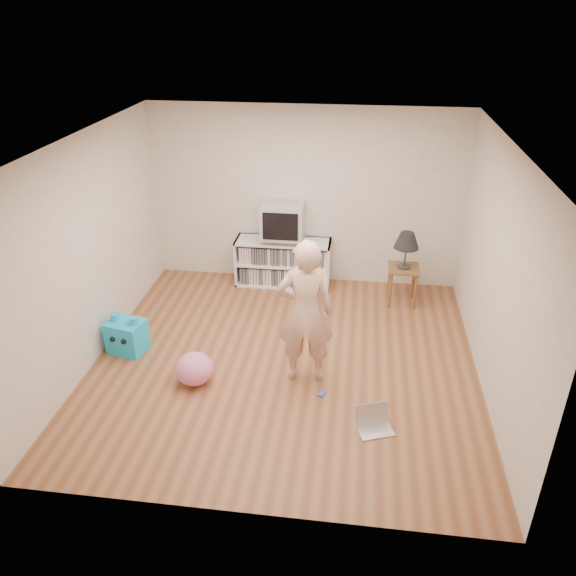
# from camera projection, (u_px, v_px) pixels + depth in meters

# --- Properties ---
(ground) EXTENTS (4.50, 4.50, 0.00)m
(ground) POSITION_uv_depth(u_px,v_px,m) (285.00, 361.00, 6.72)
(ground) COLOR brown
(ground) RESTS_ON ground
(walls) EXTENTS (4.52, 4.52, 2.60)m
(walls) POSITION_uv_depth(u_px,v_px,m) (284.00, 262.00, 6.12)
(walls) COLOR beige
(walls) RESTS_ON ground
(ceiling) EXTENTS (4.50, 4.50, 0.01)m
(ceiling) POSITION_uv_depth(u_px,v_px,m) (284.00, 143.00, 5.51)
(ceiling) COLOR white
(ceiling) RESTS_ON walls
(media_unit) EXTENTS (1.40, 0.45, 0.70)m
(media_unit) POSITION_uv_depth(u_px,v_px,m) (283.00, 262.00, 8.38)
(media_unit) COLOR white
(media_unit) RESTS_ON ground
(dvd_deck) EXTENTS (0.45, 0.35, 0.07)m
(dvd_deck) POSITION_uv_depth(u_px,v_px,m) (283.00, 238.00, 8.19)
(dvd_deck) COLOR gray
(dvd_deck) RESTS_ON media_unit
(crt_tv) EXTENTS (0.60, 0.53, 0.50)m
(crt_tv) POSITION_uv_depth(u_px,v_px,m) (283.00, 220.00, 8.05)
(crt_tv) COLOR #A9A9AE
(crt_tv) RESTS_ON dvd_deck
(side_table) EXTENTS (0.42, 0.42, 0.55)m
(side_table) POSITION_uv_depth(u_px,v_px,m) (403.00, 276.00, 7.81)
(side_table) COLOR brown
(side_table) RESTS_ON ground
(table_lamp) EXTENTS (0.34, 0.34, 0.52)m
(table_lamp) POSITION_uv_depth(u_px,v_px,m) (407.00, 241.00, 7.56)
(table_lamp) COLOR #333333
(table_lamp) RESTS_ON side_table
(person) EXTENTS (0.65, 0.46, 1.70)m
(person) POSITION_uv_depth(u_px,v_px,m) (305.00, 312.00, 6.05)
(person) COLOR #DEAF97
(person) RESTS_ON ground
(laptop) EXTENTS (0.42, 0.38, 0.24)m
(laptop) POSITION_uv_depth(u_px,v_px,m) (373.00, 422.00, 5.66)
(laptop) COLOR silver
(laptop) RESTS_ON ground
(playing_cards) EXTENTS (0.09, 0.11, 0.02)m
(playing_cards) POSITION_uv_depth(u_px,v_px,m) (321.00, 394.00, 6.14)
(playing_cards) COLOR #4453B7
(playing_cards) RESTS_ON ground
(plush_blue) EXTENTS (0.49, 0.43, 0.49)m
(plush_blue) POSITION_uv_depth(u_px,v_px,m) (127.00, 336.00, 6.82)
(plush_blue) COLOR #13A9E2
(plush_blue) RESTS_ON ground
(plush_pink) EXTENTS (0.48, 0.48, 0.36)m
(plush_pink) POSITION_uv_depth(u_px,v_px,m) (194.00, 369.00, 6.27)
(plush_pink) COLOR pink
(plush_pink) RESTS_ON ground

